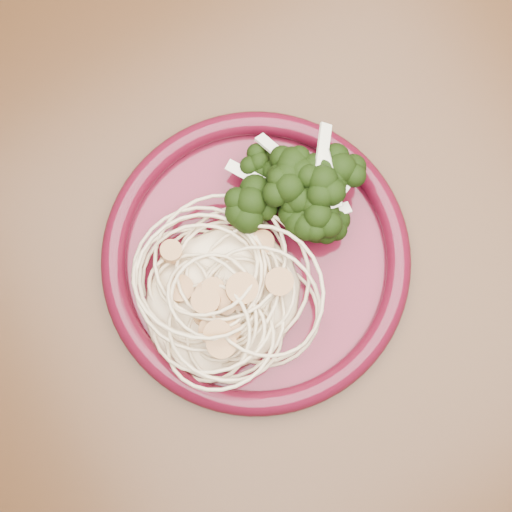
% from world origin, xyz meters
% --- Properties ---
extents(dining_table, '(1.20, 0.80, 0.75)m').
position_xyz_m(dining_table, '(0.00, 0.00, 0.65)').
color(dining_table, '#472814').
rests_on(dining_table, ground).
extents(dinner_plate, '(0.33, 0.33, 0.02)m').
position_xyz_m(dinner_plate, '(0.01, -0.06, 0.76)').
color(dinner_plate, '#520D1D').
rests_on(dinner_plate, dining_table).
extents(spaghetti_pile, '(0.16, 0.15, 0.03)m').
position_xyz_m(spaghetti_pile, '(-0.03, -0.07, 0.77)').
color(spaghetti_pile, beige).
rests_on(spaghetti_pile, dinner_plate).
extents(scallop_cluster, '(0.15, 0.15, 0.04)m').
position_xyz_m(scallop_cluster, '(-0.03, -0.07, 0.81)').
color(scallop_cluster, tan).
rests_on(scallop_cluster, spaghetti_pile).
extents(broccoli_pile, '(0.12, 0.16, 0.05)m').
position_xyz_m(broccoli_pile, '(0.06, -0.04, 0.78)').
color(broccoli_pile, black).
rests_on(broccoli_pile, dinner_plate).
extents(onion_garnish, '(0.08, 0.10, 0.05)m').
position_xyz_m(onion_garnish, '(0.06, -0.04, 0.81)').
color(onion_garnish, '#EFEECA').
rests_on(onion_garnish, broccoli_pile).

